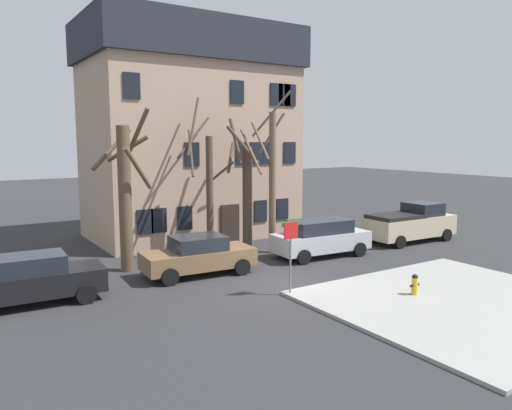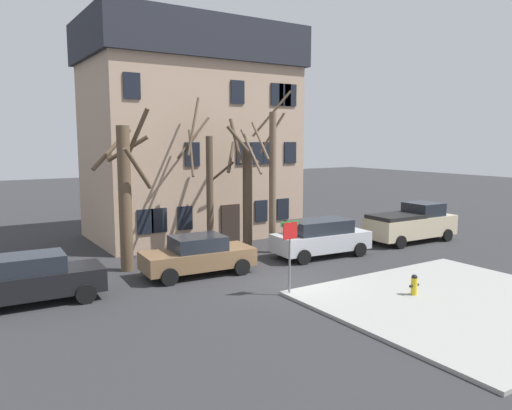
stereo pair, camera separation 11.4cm
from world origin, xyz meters
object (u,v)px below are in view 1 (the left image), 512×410
car_black_sedan (32,280)px  tree_bare_far (246,192)px  car_brown_sedan (198,255)px  tree_bare_end (271,176)px  car_silver_wagon (321,237)px  street_sign_pole (291,244)px  tree_bare_near (126,192)px  tree_bare_mid (208,186)px  pickup_truck_beige (411,223)px  fire_hydrant (415,284)px  building_main (190,131)px

car_black_sedan → tree_bare_far: bearing=16.2°
car_brown_sedan → tree_bare_end: bearing=20.2°
tree_bare_end → car_silver_wagon: (1.50, -2.00, -2.87)m
car_silver_wagon → street_sign_pole: street_sign_pole is taller
tree_bare_near → car_brown_sedan: size_ratio=1.47×
car_brown_sedan → car_black_sedan: bearing=-177.3°
car_brown_sedan → tree_bare_far: bearing=34.3°
tree_bare_mid → pickup_truck_beige: tree_bare_mid is taller
tree_bare_end → car_silver_wagon: 3.81m
car_brown_sedan → fire_hydrant: bearing=-53.4°
tree_bare_mid → tree_bare_end: tree_bare_end is taller
tree_bare_near → car_black_sedan: size_ratio=1.45×
car_brown_sedan → car_silver_wagon: car_silver_wagon is taller
car_brown_sedan → street_sign_pole: size_ratio=1.73×
tree_bare_mid → car_silver_wagon: (4.25, -3.37, -2.39)m
tree_bare_near → car_brown_sedan: bearing=-45.4°
tree_bare_end → street_sign_pole: 7.11m
building_main → fire_hydrant: (1.51, -14.92, -5.53)m
pickup_truck_beige → car_black_sedan: bearing=-179.7°
tree_bare_end → car_black_sedan: size_ratio=1.68×
pickup_truck_beige → street_sign_pole: bearing=-160.1°
tree_bare_end → tree_bare_near: bearing=176.1°
tree_bare_end → fire_hydrant: tree_bare_end is taller
tree_bare_end → car_brown_sedan: bearing=-159.8°
car_black_sedan → car_brown_sedan: size_ratio=1.01×
building_main → tree_bare_near: 8.64m
tree_bare_mid → tree_bare_far: (1.89, -0.45, -0.36)m
car_black_sedan → pickup_truck_beige: pickup_truck_beige is taller
building_main → tree_bare_far: size_ratio=1.80×
tree_bare_near → building_main: bearing=45.4°
tree_bare_end → street_sign_pole: bearing=-118.6°
fire_hydrant → car_black_sedan: bearing=150.2°
fire_hydrant → tree_bare_mid: bearing=106.7°
tree_bare_end → car_silver_wagon: tree_bare_end is taller
tree_bare_mid → tree_bare_far: tree_bare_mid is taller
tree_bare_near → car_silver_wagon: (8.54, -2.48, -2.46)m
tree_bare_end → street_sign_pole: tree_bare_end is taller
tree_bare_far → fire_hydrant: bearing=-83.4°
building_main → car_silver_wagon: size_ratio=2.45×
tree_bare_mid → car_brown_sedan: 4.51m
street_sign_pole → tree_bare_mid: bearing=85.9°
pickup_truck_beige → fire_hydrant: (-7.68, -6.62, -0.51)m
car_black_sedan → car_brown_sedan: bearing=2.7°
tree_bare_far → street_sign_pole: bearing=-109.2°
car_black_sedan → tree_bare_mid: bearing=22.2°
building_main → fire_hydrant: size_ratio=16.19×
pickup_truck_beige → car_silver_wagon: bearing=-179.7°
tree_bare_near → car_black_sedan: bearing=-148.3°
car_black_sedan → pickup_truck_beige: bearing=0.3°
car_silver_wagon → tree_bare_mid: bearing=141.6°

